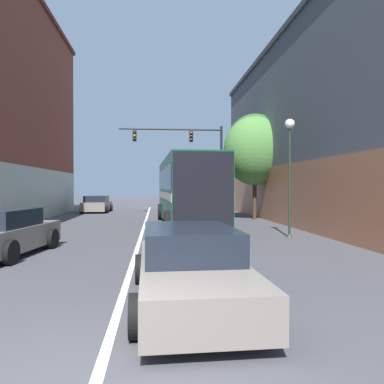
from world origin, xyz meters
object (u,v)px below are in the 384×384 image
object	(u,v)px
bus	(187,189)
traffic_signal_gantry	(192,150)
hatchback_foreground	(190,266)
street_tree_near	(255,151)
parked_car_left_mid	(97,204)
street_lamp	(290,158)
parked_car_left_near	(2,233)
street_tree_far	(255,146)

from	to	relation	value
bus	traffic_signal_gantry	world-z (taller)	traffic_signal_gantry
hatchback_foreground	traffic_signal_gantry	xyz separation A→B (m)	(2.09, 21.37, 4.18)
hatchback_foreground	street_tree_near	distance (m)	17.93
parked_car_left_mid	street_lamp	xyz separation A→B (m)	(10.17, -16.45, 2.56)
hatchback_foreground	parked_car_left_mid	distance (m)	25.10
parked_car_left_near	parked_car_left_mid	xyz separation A→B (m)	(-0.28, 19.61, -0.02)
bus	parked_car_left_near	world-z (taller)	bus
hatchback_foreground	bus	bearing A→B (deg)	-5.91
traffic_signal_gantry	street_tree_near	distance (m)	5.94
parked_car_left_near	street_lamp	distance (m)	10.69
bus	street_lamp	size ratio (longest dim) A/B	2.32
parked_car_left_near	street_tree_near	bearing A→B (deg)	-34.89
bus	traffic_signal_gantry	bearing A→B (deg)	-9.24
street_lamp	bus	bearing A→B (deg)	125.36
bus	street_tree_far	world-z (taller)	street_tree_far
street_tree_far	bus	bearing A→B (deg)	-141.02
street_tree_far	street_tree_near	bearing A→B (deg)	-105.04
parked_car_left_mid	street_tree_near	xyz separation A→B (m)	(11.02, -7.90, 3.69)
street_tree_near	bus	bearing A→B (deg)	-144.04
street_tree_near	street_tree_far	xyz separation A→B (m)	(0.13, 0.49, 0.37)
traffic_signal_gantry	hatchback_foreground	bearing A→B (deg)	-95.57
street_tree_near	traffic_signal_gantry	bearing A→B (deg)	126.60
traffic_signal_gantry	street_lamp	world-z (taller)	traffic_signal_gantry
bus	street_tree_far	distance (m)	6.64
bus	parked_car_left_near	xyz separation A→B (m)	(-6.17, -8.40, -1.29)
parked_car_left_mid	street_tree_near	bearing A→B (deg)	-125.13
bus	parked_car_left_near	distance (m)	10.50
street_lamp	parked_car_left_mid	bearing A→B (deg)	121.73
hatchback_foreground	street_tree_near	xyz separation A→B (m)	(5.62, 16.61, 3.71)
bus	street_tree_near	world-z (taller)	street_tree_near
parked_car_left_mid	street_tree_near	world-z (taller)	street_tree_near
parked_car_left_near	street_tree_far	distance (m)	16.83
hatchback_foreground	street_tree_near	bearing A→B (deg)	-20.07
bus	street_lamp	bearing A→B (deg)	-146.56
street_lamp	street_tree_near	xyz separation A→B (m)	(0.85, 8.55, 1.13)
street_tree_near	street_tree_far	world-z (taller)	street_tree_far
hatchback_foreground	street_lamp	bearing A→B (deg)	-31.96
parked_car_left_near	street_tree_near	world-z (taller)	street_tree_near
bus	parked_car_left_near	bearing A→B (deg)	141.78
bus	street_tree_far	xyz separation A→B (m)	(4.70, 3.80, 2.74)
parked_car_left_mid	street_lamp	world-z (taller)	street_lamp
hatchback_foreground	street_tree_far	distance (m)	18.50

